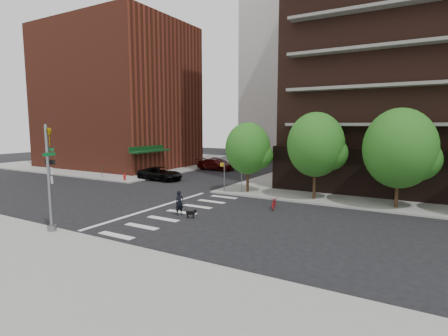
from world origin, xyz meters
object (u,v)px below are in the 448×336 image
Objects in this scene: parked_car_maroon at (215,164)px; parked_car_silver at (224,163)px; fire_hydrant at (125,176)px; scooter at (274,203)px; parked_car_black at (160,174)px; traffic_signal at (50,186)px; dog_walker at (180,203)px.

parked_car_maroon is 1.83m from parked_car_silver.
scooter is at bearing -10.77° from fire_hydrant.
parked_car_black is at bearing 43.38° from fire_hydrant.
parked_car_maroon is 22.62m from scooter.
traffic_signal is 8.04m from dog_walker.
traffic_signal is 8.20× the size of fire_hydrant.
dog_walker is at bearing -133.72° from parked_car_black.
parked_car_black is 3.02× the size of scooter.
parked_car_maroon is at bearing -2.79° from parked_car_black.
parked_car_black is at bearing 178.08° from parked_car_maroon.
parked_car_black reaches higher than scooter.
dog_walker is at bearing -150.98° from scooter.
scooter is 1.04× the size of dog_walker.
dog_walker is at bearing 60.82° from traffic_signal.
scooter is at bearing 53.36° from traffic_signal.
traffic_signal is 18.42m from fire_hydrant.
traffic_signal is 30.95m from parked_car_silver.
dog_walker is (11.08, -11.08, 0.11)m from parked_car_black.
parked_car_maroon is at bearing 75.03° from fire_hydrant.
parked_car_maroon reaches higher than fire_hydrant.
parked_car_silver reaches higher than fire_hydrant.
traffic_signal is 3.58× the size of dog_walker.
parked_car_silver is at bearing -3.39° from parked_car_black.
parked_car_silver is (3.78, 14.96, 0.30)m from fire_hydrant.
fire_hydrant is 16.23m from dog_walker.
fire_hydrant is (-10.03, 15.29, -2.15)m from traffic_signal.
parked_car_silver reaches higher than dog_walker.
parked_car_silver is (1.01, 12.35, 0.12)m from parked_car_black.
parked_car_black is at bearing 142.95° from scooter.
parked_car_silver is at bearing 113.03° from scooter.
traffic_signal reaches higher than parked_car_maroon.
traffic_signal is at bearing -156.64° from parked_car_black.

